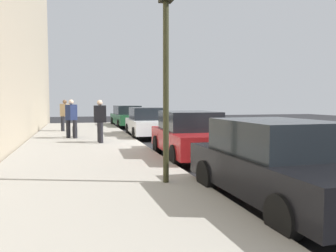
# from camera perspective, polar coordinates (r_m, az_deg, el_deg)

# --- Properties ---
(ground_plane) EXTENTS (56.00, 56.00, 0.00)m
(ground_plane) POSITION_cam_1_polar(r_m,az_deg,el_deg) (13.68, 0.08, -3.55)
(ground_plane) COLOR black
(sidewalk) EXTENTS (28.00, 4.60, 0.15)m
(sidewalk) POSITION_cam_1_polar(r_m,az_deg,el_deg) (13.21, -13.91, -3.62)
(sidewalk) COLOR #A39E93
(sidewalk) RESTS_ON ground
(lane_stripe_centre) EXTENTS (28.00, 0.14, 0.01)m
(lane_stripe_centre) POSITION_cam_1_polar(r_m,az_deg,el_deg) (14.83, 12.12, -3.02)
(lane_stripe_centre) COLOR gold
(lane_stripe_centre) RESTS_ON ground
(parked_car_green) EXTENTS (4.74, 2.04, 1.51)m
(parked_car_green) POSITION_cam_1_polar(r_m,az_deg,el_deg) (24.12, -6.80, 1.62)
(parked_car_green) COLOR black
(parked_car_green) RESTS_ON ground
(parked_car_white) EXTENTS (4.20, 1.99, 1.51)m
(parked_car_white) POSITION_cam_1_polar(r_m,az_deg,el_deg) (17.18, -3.42, 0.58)
(parked_car_white) COLOR black
(parked_car_white) RESTS_ON ground
(parked_car_red) EXTENTS (4.24, 2.02, 1.51)m
(parked_car_red) POSITION_cam_1_polar(r_m,az_deg,el_deg) (10.93, 3.76, -1.53)
(parked_car_red) COLOR black
(parked_car_red) RESTS_ON ground
(parked_car_black) EXTENTS (4.21, 1.97, 1.51)m
(parked_car_black) POSITION_cam_1_polar(r_m,az_deg,el_deg) (6.32, 18.02, -5.98)
(parked_car_black) COLOR black
(parked_car_black) RESTS_ON ground
(pedestrian_tan_coat) EXTENTS (0.54, 0.55, 1.76)m
(pedestrian_tan_coat) POSITION_cam_1_polar(r_m,az_deg,el_deg) (20.11, -16.87, 1.89)
(pedestrian_tan_coat) COLOR black
(pedestrian_tan_coat) RESTS_ON sidewalk
(pedestrian_black_coat) EXTENTS (0.57, 0.48, 1.74)m
(pedestrian_black_coat) POSITION_cam_1_polar(r_m,az_deg,el_deg) (14.13, -11.32, 1.02)
(pedestrian_black_coat) COLOR black
(pedestrian_black_coat) RESTS_ON sidewalk
(pedestrian_navy_coat) EXTENTS (0.56, 0.53, 1.76)m
(pedestrian_navy_coat) POSITION_cam_1_polar(r_m,az_deg,el_deg) (16.12, -15.88, 1.36)
(pedestrian_navy_coat) COLOR black
(pedestrian_navy_coat) RESTS_ON sidewalk
(traffic_light_pole) EXTENTS (0.35, 0.26, 4.40)m
(traffic_light_pole) POSITION_cam_1_polar(r_m,az_deg,el_deg) (7.14, -0.33, 14.47)
(traffic_light_pole) COLOR #2D2D19
(traffic_light_pole) RESTS_ON sidewalk
(rolling_suitcase) EXTENTS (0.34, 0.22, 0.85)m
(rolling_suitcase) POSITION_cam_1_polar(r_m,az_deg,el_deg) (16.66, -15.32, -0.92)
(rolling_suitcase) COLOR black
(rolling_suitcase) RESTS_ON sidewalk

